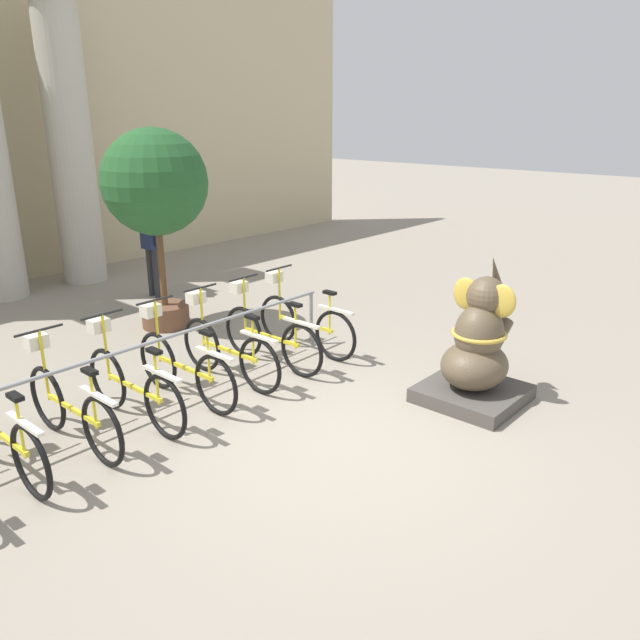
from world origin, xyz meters
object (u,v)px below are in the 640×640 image
at_px(bicycle_1, 0,433).
at_px(elephant_statue, 477,353).
at_px(person_pedestrian, 150,237).
at_px(potted_tree, 155,189).
at_px(bicycle_5, 227,348).
at_px(bicycle_3, 132,385).
at_px(bicycle_7, 304,322).
at_px(bicycle_4, 183,365).
at_px(bicycle_2, 71,406).
at_px(bicycle_6, 269,335).

xyz_separation_m(bicycle_1, elephant_statue, (4.18, -2.42, 0.14)).
height_order(person_pedestrian, potted_tree, potted_tree).
height_order(bicycle_5, elephant_statue, elephant_statue).
bearing_deg(bicycle_3, bicycle_7, 1.07).
height_order(bicycle_4, potted_tree, potted_tree).
height_order(bicycle_2, elephant_statue, elephant_statue).
xyz_separation_m(bicycle_2, potted_tree, (2.72, 2.31, 1.65)).
distance_m(bicycle_1, bicycle_7, 4.02).
bearing_deg(bicycle_7, bicycle_4, -179.35).
bearing_deg(bicycle_5, elephant_statue, -59.00).
distance_m(bicycle_4, elephant_statue, 3.28).
bearing_deg(bicycle_5, person_pedestrian, 67.65).
relative_size(bicycle_6, elephant_statue, 1.05).
bearing_deg(bicycle_5, potted_tree, 72.51).
distance_m(bicycle_4, bicycle_7, 2.01).
distance_m(bicycle_7, person_pedestrian, 3.83).
xyz_separation_m(bicycle_3, bicycle_4, (0.67, 0.03, 0.00)).
height_order(bicycle_4, elephant_statue, elephant_statue).
height_order(bicycle_3, bicycle_6, same).
bearing_deg(person_pedestrian, bicycle_2, -133.03).
bearing_deg(elephant_statue, bicycle_7, 93.61).
distance_m(bicycle_7, elephant_statue, 2.49).
bearing_deg(bicycle_4, potted_tree, 58.92).
bearing_deg(bicycle_1, bicycle_4, 1.19).
relative_size(bicycle_4, person_pedestrian, 0.99).
height_order(bicycle_3, potted_tree, potted_tree).
relative_size(bicycle_6, potted_tree, 0.59).
distance_m(bicycle_4, bicycle_6, 1.34).
relative_size(bicycle_2, bicycle_5, 1.00).
xyz_separation_m(bicycle_6, bicycle_7, (0.67, 0.02, 0.00)).
xyz_separation_m(bicycle_4, elephant_statue, (2.17, -2.46, 0.14)).
bearing_deg(bicycle_5, bicycle_6, -2.86).
distance_m(bicycle_5, potted_tree, 2.89).
bearing_deg(potted_tree, elephant_statue, -80.65).
xyz_separation_m(bicycle_3, person_pedestrian, (2.89, 3.82, 0.64)).
bearing_deg(bicycle_6, bicycle_3, -179.28).
height_order(bicycle_2, bicycle_7, same).
distance_m(bicycle_5, bicycle_7, 1.34).
bearing_deg(bicycle_7, elephant_statue, -86.39).
height_order(bicycle_4, bicycle_6, same).
xyz_separation_m(bicycle_2, elephant_statue, (3.51, -2.44, 0.14)).
height_order(bicycle_3, bicycle_5, same).
bearing_deg(elephant_statue, bicycle_3, 139.39).
relative_size(bicycle_1, bicycle_3, 1.00).
height_order(bicycle_3, bicycle_7, same).
relative_size(bicycle_3, elephant_statue, 1.05).
height_order(bicycle_1, bicycle_3, same).
bearing_deg(bicycle_1, bicycle_7, 0.92).
height_order(bicycle_2, potted_tree, potted_tree).
relative_size(bicycle_3, bicycle_6, 1.00).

